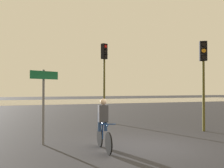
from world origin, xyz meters
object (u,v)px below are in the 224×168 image
at_px(direction_sign_post, 44,96).
at_px(cyclist, 103,124).
at_px(traffic_light_near_right, 203,68).
at_px(traffic_light_center, 104,68).

height_order(direction_sign_post, cyclist, direction_sign_post).
distance_m(traffic_light_near_right, traffic_light_center, 5.63).
relative_size(traffic_light_center, cyclist, 2.69).
bearing_deg(traffic_light_near_right, traffic_light_center, -24.83).
relative_size(traffic_light_near_right, cyclist, 2.42).
bearing_deg(traffic_light_center, cyclist, 46.83).
relative_size(traffic_light_near_right, direction_sign_post, 1.59).
distance_m(traffic_light_near_right, cyclist, 6.05).
xyz_separation_m(traffic_light_near_right, traffic_light_center, (-3.33, 4.53, 0.30)).
bearing_deg(traffic_light_near_right, direction_sign_post, 32.22).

